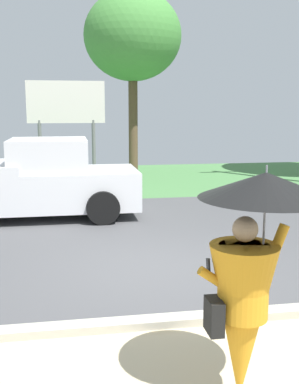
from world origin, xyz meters
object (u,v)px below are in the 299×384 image
at_px(monk_pedestrian, 249,277).
at_px(tree_center_back, 133,37).
at_px(pickup_truck, 30,181).
at_px(roadside_billboard, 66,110).

height_order(monk_pedestrian, tree_center_back, tree_center_back).
height_order(pickup_truck, roadside_billboard, roadside_billboard).
xyz_separation_m(roadside_billboard, tree_center_back, (2.60, 2.40, 2.76)).
bearing_deg(monk_pedestrian, pickup_truck, 114.68).
distance_m(pickup_truck, tree_center_back, 9.18).
distance_m(pickup_truck, roadside_billboard, 5.19).
xyz_separation_m(pickup_truck, tree_center_back, (3.49, 7.23, 4.44)).
bearing_deg(pickup_truck, monk_pedestrian, -64.29).
distance_m(monk_pedestrian, tree_center_back, 15.53).
relative_size(monk_pedestrian, tree_center_back, 0.30).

